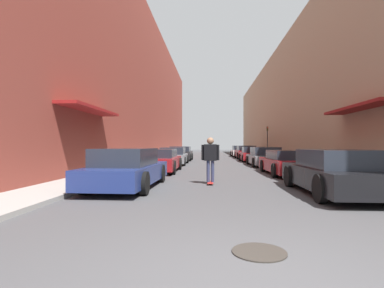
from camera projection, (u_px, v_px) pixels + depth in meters
ground at (216, 162)px, 25.03m from camera, size 122.86×122.86×0.00m
curb_strip_left at (165, 158)px, 30.91m from camera, size 1.80×55.84×0.12m
curb_strip_right at (265, 158)px, 30.29m from camera, size 1.80×55.84×0.12m
building_row_left at (138, 92)px, 31.11m from camera, size 4.90×55.84×13.90m
building_row_right at (294, 105)px, 30.13m from camera, size 4.90×55.84×10.81m
parked_car_left_0 at (127, 169)px, 9.63m from camera, size 1.91×4.69×1.27m
parked_car_left_1 at (160, 161)px, 15.36m from camera, size 1.96×4.60×1.18m
parked_car_left_2 at (173, 156)px, 21.22m from camera, size 1.94×4.48×1.21m
parked_car_left_3 at (181, 154)px, 26.68m from camera, size 2.03×3.94×1.25m
parked_car_right_0 at (336, 172)px, 8.37m from camera, size 2.04×4.61×1.26m
parked_car_right_1 at (287, 163)px, 13.92m from camera, size 1.96×4.60×1.14m
parked_car_right_2 at (264, 157)px, 19.79m from camera, size 1.97×4.75×1.24m
parked_car_right_3 at (253, 154)px, 25.06m from camera, size 2.05×4.24×1.24m
parked_car_right_4 at (246, 152)px, 30.29m from camera, size 2.04×4.65×1.32m
parked_car_right_5 at (240, 151)px, 35.67m from camera, size 2.08×4.48×1.31m
skateboarder at (210, 155)px, 10.53m from camera, size 0.63×0.78×1.65m
manhole_cover at (259, 252)px, 3.83m from camera, size 0.70×0.70×0.02m
traffic_light at (267, 138)px, 31.58m from camera, size 0.16×0.22×3.21m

